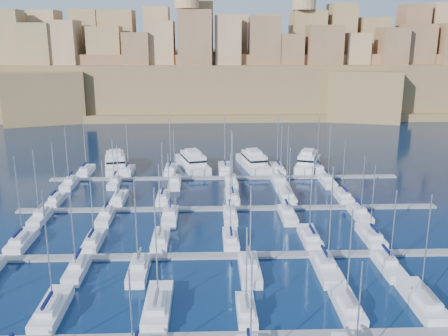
{
  "coord_description": "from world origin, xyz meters",
  "views": [
    {
      "loc": [
        -4.19,
        -84.37,
        34.09
      ],
      "look_at": [
        -1.08,
        6.0,
        9.71
      ],
      "focal_mm": 40.0,
      "sensor_mm": 36.0,
      "label": 1
    }
  ],
  "objects_px": {
    "sailboat_4": "(347,306)",
    "motor_yacht_d": "(308,162)",
    "sailboat_2": "(158,306)",
    "motor_yacht_a": "(115,163)",
    "motor_yacht_c": "(253,161)",
    "motor_yacht_b": "(193,162)"
  },
  "relations": [
    {
      "from": "sailboat_4",
      "to": "motor_yacht_d",
      "type": "distance_m",
      "value": 70.4
    },
    {
      "from": "motor_yacht_b",
      "to": "motor_yacht_d",
      "type": "xyz_separation_m",
      "value": [
        30.16,
        -0.77,
        0.0
      ]
    },
    {
      "from": "motor_yacht_a",
      "to": "motor_yacht_d",
      "type": "distance_m",
      "value": 50.23
    },
    {
      "from": "motor_yacht_b",
      "to": "motor_yacht_c",
      "type": "height_order",
      "value": "same"
    },
    {
      "from": "sailboat_2",
      "to": "sailboat_4",
      "type": "height_order",
      "value": "sailboat_2"
    },
    {
      "from": "motor_yacht_a",
      "to": "sailboat_2",
      "type": "bearing_deg",
      "value": -75.93
    },
    {
      "from": "sailboat_4",
      "to": "motor_yacht_d",
      "type": "height_order",
      "value": "sailboat_4"
    },
    {
      "from": "sailboat_4",
      "to": "motor_yacht_c",
      "type": "distance_m",
      "value": 70.63
    },
    {
      "from": "motor_yacht_c",
      "to": "motor_yacht_d",
      "type": "distance_m",
      "value": 14.24
    },
    {
      "from": "sailboat_2",
      "to": "motor_yacht_a",
      "type": "height_order",
      "value": "sailboat_2"
    },
    {
      "from": "sailboat_4",
      "to": "motor_yacht_c",
      "type": "height_order",
      "value": "sailboat_4"
    },
    {
      "from": "sailboat_2",
      "to": "sailboat_4",
      "type": "bearing_deg",
      "value": -1.94
    },
    {
      "from": "motor_yacht_a",
      "to": "motor_yacht_b",
      "type": "bearing_deg",
      "value": 0.32
    },
    {
      "from": "motor_yacht_b",
      "to": "motor_yacht_d",
      "type": "distance_m",
      "value": 30.17
    },
    {
      "from": "sailboat_4",
      "to": "motor_yacht_a",
      "type": "relative_size",
      "value": 0.76
    },
    {
      "from": "motor_yacht_a",
      "to": "sailboat_4",
      "type": "bearing_deg",
      "value": -59.53
    },
    {
      "from": "sailboat_2",
      "to": "motor_yacht_a",
      "type": "xyz_separation_m",
      "value": [
        -17.47,
        69.69,
        0.95
      ]
    },
    {
      "from": "sailboat_2",
      "to": "motor_yacht_a",
      "type": "distance_m",
      "value": 71.85
    },
    {
      "from": "motor_yacht_c",
      "to": "motor_yacht_d",
      "type": "bearing_deg",
      "value": -2.26
    },
    {
      "from": "motor_yacht_c",
      "to": "motor_yacht_d",
      "type": "height_order",
      "value": "same"
    },
    {
      "from": "motor_yacht_c",
      "to": "motor_yacht_d",
      "type": "xyz_separation_m",
      "value": [
        14.23,
        -0.56,
        0.0
      ]
    },
    {
      "from": "motor_yacht_a",
      "to": "motor_yacht_c",
      "type": "xyz_separation_m",
      "value": [
        36.0,
        -0.09,
        -0.0
      ]
    }
  ]
}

